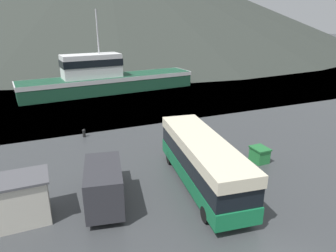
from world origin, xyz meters
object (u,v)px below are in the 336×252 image
Objects in this scene: delivery_van at (104,182)px; storage_bin at (260,155)px; tour_bus at (202,160)px; dock_kiosk at (18,200)px; fishing_boat at (106,78)px.

delivery_van is 11.94m from storage_bin.
tour_bus is 10.68m from dock_kiosk.
storage_bin is at bearing 5.79° from fishing_boat.
storage_bin is at bearing 2.64° from dock_kiosk.
fishing_boat is at bearing 69.50° from dock_kiosk.
tour_bus reaches higher than dock_kiosk.
delivery_van is at bearing -176.82° from tour_bus.
tour_bus is at bearing -2.85° from dock_kiosk.
tour_bus is 3.21× the size of dock_kiosk.
delivery_van is 0.23× the size of fishing_boat.
delivery_van is 29.23m from fishing_boat.
fishing_boat is at bearing 101.62° from storage_bin.
delivery_van is (-6.18, 0.48, -0.44)m from tour_bus.
tour_bus is 29.05m from fishing_boat.
tour_bus is 5.98m from storage_bin.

